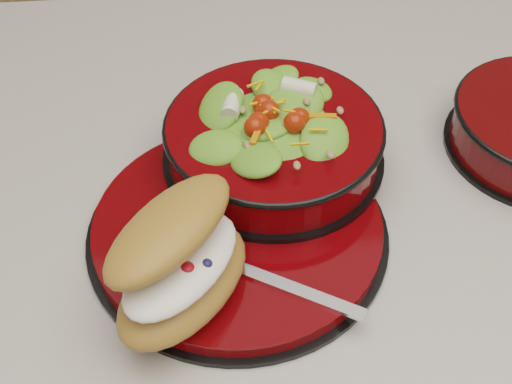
{
  "coord_description": "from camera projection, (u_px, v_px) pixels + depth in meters",
  "views": [
    {
      "loc": [
        0.03,
        -0.55,
        1.44
      ],
      "look_at": [
        0.07,
        -0.07,
        0.94
      ],
      "focal_mm": 50.0,
      "sensor_mm": 36.0,
      "label": 1
    }
  ],
  "objects": [
    {
      "name": "island_counter",
      "position": [
        206.0,
        382.0,
        1.09
      ],
      "size": [
        1.24,
        0.74,
        0.9
      ],
      "color": "silver",
      "rests_on": "ground"
    },
    {
      "name": "dinner_plate",
      "position": [
        238.0,
        229.0,
        0.7
      ],
      "size": [
        0.3,
        0.3,
        0.02
      ],
      "rotation": [
        0.0,
        0.0,
        0.17
      ],
      "color": "black",
      "rests_on": "island_counter"
    },
    {
      "name": "salad_bowl",
      "position": [
        274.0,
        134.0,
        0.73
      ],
      "size": [
        0.23,
        0.23,
        0.1
      ],
      "rotation": [
        0.0,
        0.0,
        0.18
      ],
      "color": "black",
      "rests_on": "dinner_plate"
    },
    {
      "name": "croissant",
      "position": [
        181.0,
        261.0,
        0.6
      ],
      "size": [
        0.16,
        0.18,
        0.09
      ],
      "rotation": [
        0.0,
        0.0,
        0.91
      ],
      "color": "#B27A36",
      "rests_on": "dinner_plate"
    },
    {
      "name": "fork",
      "position": [
        268.0,
        279.0,
        0.64
      ],
      "size": [
        0.16,
        0.1,
        0.0
      ],
      "rotation": [
        0.0,
        0.0,
        1.04
      ],
      "color": "silver",
      "rests_on": "dinner_plate"
    }
  ]
}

